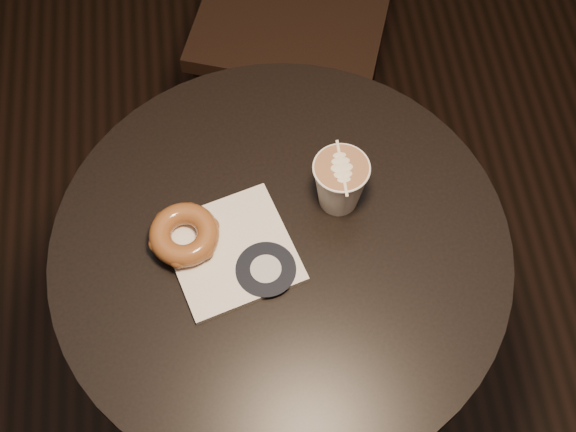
{
  "coord_description": "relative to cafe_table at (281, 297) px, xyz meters",
  "views": [
    {
      "loc": [
        -0.05,
        -0.54,
        1.83
      ],
      "look_at": [
        0.01,
        0.03,
        0.79
      ],
      "focal_mm": 50.0,
      "sensor_mm": 36.0,
      "label": 1
    }
  ],
  "objects": [
    {
      "name": "cafe_table",
      "position": [
        0.0,
        0.0,
        0.0
      ],
      "size": [
        0.7,
        0.7,
        0.75
      ],
      "color": "black",
      "rests_on": "ground"
    },
    {
      "name": "pastry_bag",
      "position": [
        -0.07,
        -0.0,
        0.2
      ],
      "size": [
        0.22,
        0.22,
        0.01
      ],
      "primitive_type": "cube",
      "rotation": [
        0.0,
        0.0,
        0.28
      ],
      "color": "white",
      "rests_on": "cafe_table"
    },
    {
      "name": "doughnut",
      "position": [
        -0.14,
        0.02,
        0.22
      ],
      "size": [
        0.11,
        0.11,
        0.03
      ],
      "primitive_type": "torus",
      "color": "brown",
      "rests_on": "pastry_bag"
    },
    {
      "name": "latte_cup",
      "position": [
        0.1,
        0.07,
        0.25
      ],
      "size": [
        0.09,
        0.09,
        0.1
      ],
      "primitive_type": null,
      "color": "white",
      "rests_on": "cafe_table"
    }
  ]
}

